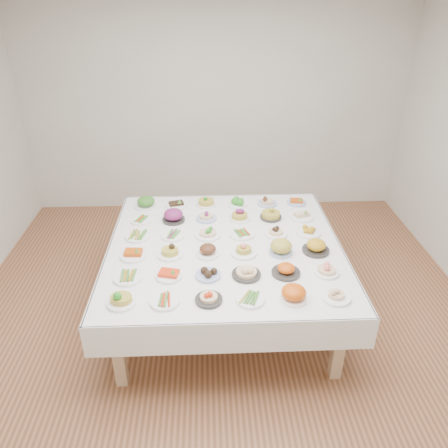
{
  "coord_description": "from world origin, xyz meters",
  "views": [
    {
      "loc": [
        -0.13,
        -3.2,
        2.82
      ],
      "look_at": [
        0.02,
        0.3,
        0.88
      ],
      "focal_mm": 35.0,
      "sensor_mm": 36.0,
      "label": 1
    }
  ],
  "objects_px": {
    "dish_0": "(121,297)",
    "dish_35": "(296,201)",
    "dish_18": "(138,236)",
    "display_table": "(225,251)"
  },
  "relations": [
    {
      "from": "dish_0",
      "to": "dish_35",
      "type": "xyz_separation_m",
      "value": [
        1.6,
        1.6,
        -0.03
      ]
    },
    {
      "from": "dish_35",
      "to": "dish_0",
      "type": "bearing_deg",
      "value": -135.02
    },
    {
      "from": "dish_18",
      "to": "dish_35",
      "type": "relative_size",
      "value": 1.13
    },
    {
      "from": "dish_18",
      "to": "dish_0",
      "type": "bearing_deg",
      "value": -89.63
    },
    {
      "from": "display_table",
      "to": "dish_18",
      "type": "height_order",
      "value": "dish_18"
    },
    {
      "from": "dish_0",
      "to": "display_table",
      "type": "bearing_deg",
      "value": 44.95
    },
    {
      "from": "dish_18",
      "to": "dish_35",
      "type": "distance_m",
      "value": 1.73
    },
    {
      "from": "display_table",
      "to": "dish_35",
      "type": "bearing_deg",
      "value": 45.0
    },
    {
      "from": "dish_0",
      "to": "dish_35",
      "type": "relative_size",
      "value": 1.08
    },
    {
      "from": "dish_0",
      "to": "dish_35",
      "type": "bearing_deg",
      "value": 44.98
    }
  ]
}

